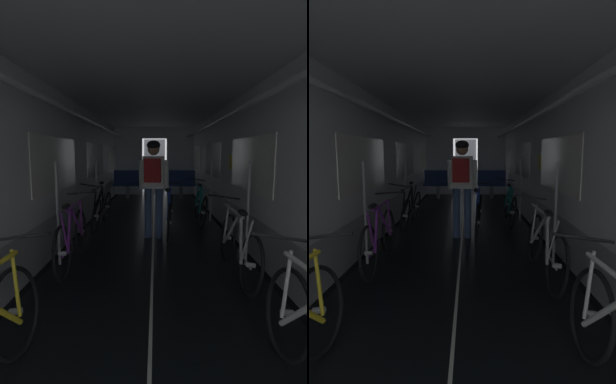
% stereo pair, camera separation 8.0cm
% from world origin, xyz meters
% --- Properties ---
extents(train_car_shell, '(3.14, 12.34, 2.57)m').
position_xyz_m(train_car_shell, '(-0.00, 3.60, 1.70)').
color(train_car_shell, black).
rests_on(train_car_shell, ground).
extents(bench_seat_far_left, '(0.98, 0.51, 0.95)m').
position_xyz_m(bench_seat_far_left, '(-0.90, 8.07, 0.57)').
color(bench_seat_far_left, gray).
rests_on(bench_seat_far_left, ground).
extents(bench_seat_far_right, '(0.98, 0.51, 0.95)m').
position_xyz_m(bench_seat_far_right, '(0.90, 8.07, 0.57)').
color(bench_seat_far_right, gray).
rests_on(bench_seat_far_right, ground).
extents(bicycle_black, '(0.44, 1.69, 0.96)m').
position_xyz_m(bicycle_black, '(-1.07, 4.19, 0.38)').
color(bicycle_black, black).
rests_on(bicycle_black, ground).
extents(bicycle_purple, '(0.44, 1.69, 0.94)m').
position_xyz_m(bicycle_purple, '(-1.07, 2.08, 0.38)').
color(bicycle_purple, black).
rests_on(bicycle_purple, ground).
extents(bicycle_teal, '(0.44, 1.69, 0.96)m').
position_xyz_m(bicycle_teal, '(1.01, 4.51, 0.38)').
color(bicycle_teal, black).
rests_on(bicycle_teal, ground).
extents(bicycle_silver, '(0.44, 1.69, 0.96)m').
position_xyz_m(bicycle_silver, '(1.05, 1.75, 0.38)').
color(bicycle_silver, black).
rests_on(bicycle_silver, ground).
extents(person_cyclist_aisle, '(0.55, 0.41, 1.73)m').
position_xyz_m(person_cyclist_aisle, '(0.00, 3.38, 1.07)').
color(person_cyclist_aisle, '#384C75').
rests_on(person_cyclist_aisle, ground).
extents(bicycle_blue_in_aisle, '(0.44, 1.69, 0.94)m').
position_xyz_m(bicycle_blue_in_aisle, '(0.30, 3.65, 0.38)').
color(bicycle_blue_in_aisle, black).
rests_on(bicycle_blue_in_aisle, ground).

